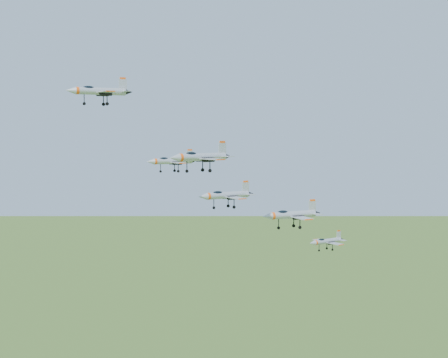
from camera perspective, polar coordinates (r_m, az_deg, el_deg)
jet_lead at (r=130.35m, az=-11.38°, el=7.89°), size 14.00×11.74×3.75m
jet_left_high at (r=120.32m, az=-4.82°, el=1.66°), size 10.47×8.81×2.81m
jet_right_high at (r=105.03m, az=-2.17°, el=2.04°), size 12.46×10.27×3.33m
jet_left_low at (r=134.92m, az=0.17°, el=-1.48°), size 13.91×11.60×3.72m
jet_right_low at (r=124.01m, az=6.18°, el=-3.25°), size 13.22×11.17×3.56m
jet_trail at (r=147.88m, az=9.36°, el=-5.63°), size 10.61×8.79×2.83m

